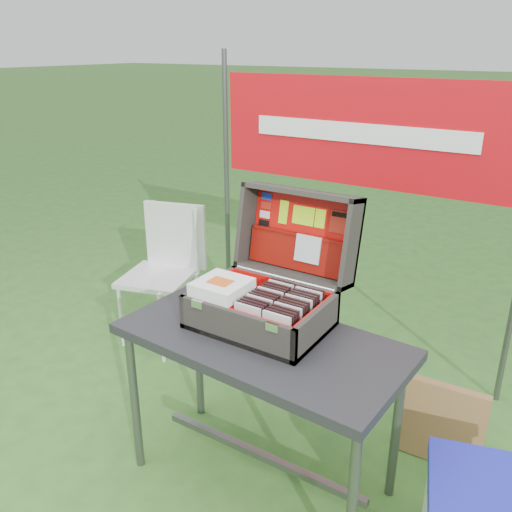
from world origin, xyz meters
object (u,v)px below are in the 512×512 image
Objects in this scene: table at (261,411)px; suitcase at (269,264)px; cardboard_box at (443,424)px; chair at (157,279)px.

suitcase reaches higher than table.
cardboard_box is (0.60, 0.54, -0.16)m from table.
table is at bearing -44.99° from chair.
table is 2.09× the size of suitcase.
suitcase is (-0.05, 0.13, 0.58)m from table.
table reaches higher than cardboard_box.
suitcase reaches higher than chair.
suitcase is 1.29m from chair.
table is 0.60m from suitcase.
suitcase is at bearing 114.01° from table.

